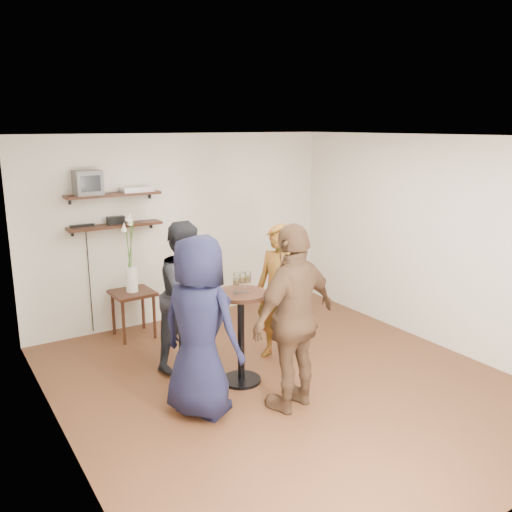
{
  "coord_description": "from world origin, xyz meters",
  "views": [
    {
      "loc": [
        -3.1,
        -4.38,
        2.71
      ],
      "look_at": [
        -0.11,
        0.4,
        1.34
      ],
      "focal_mm": 38.0,
      "sensor_mm": 36.0,
      "label": 1
    }
  ],
  "objects": [
    {
      "name": "wine_glass_bl",
      "position": [
        -0.39,
        0.33,
        1.15
      ],
      "size": [
        0.07,
        0.07,
        0.2
      ],
      "color": "silver",
      "rests_on": "drinks_table"
    },
    {
      "name": "wine_glass_fl",
      "position": [
        -0.44,
        0.25,
        1.14
      ],
      "size": [
        0.06,
        0.06,
        0.19
      ],
      "color": "silver",
      "rests_on": "drinks_table"
    },
    {
      "name": "wine_glass_br",
      "position": [
        -0.35,
        0.27,
        1.15
      ],
      "size": [
        0.07,
        0.07,
        0.21
      ],
      "color": "silver",
      "rests_on": "drinks_table"
    },
    {
      "name": "side_table",
      "position": [
        -0.91,
        2.13,
        0.51
      ],
      "size": [
        0.53,
        0.53,
        0.61
      ],
      "rotation": [
        0.0,
        0.0,
        0.04
      ],
      "color": "black",
      "rests_on": "room"
    },
    {
      "name": "radio",
      "position": [
        -0.99,
        2.38,
        1.52
      ],
      "size": [
        0.22,
        0.1,
        0.1
      ],
      "primitive_type": "cube",
      "color": "black",
      "rests_on": "shelf_lower"
    },
    {
      "name": "wine_glass_fr",
      "position": [
        -0.3,
        0.25,
        1.16
      ],
      "size": [
        0.07,
        0.07,
        0.22
      ],
      "color": "silver",
      "rests_on": "drinks_table"
    },
    {
      "name": "dvd_deck",
      "position": [
        -0.69,
        2.38,
        1.9
      ],
      "size": [
        0.4,
        0.24,
        0.06
      ],
      "primitive_type": "cube",
      "color": "silver",
      "rests_on": "shelf_upper"
    },
    {
      "name": "power_strip",
      "position": [
        -1.41,
        2.42,
        1.48
      ],
      "size": [
        0.3,
        0.05,
        0.03
      ],
      "primitive_type": "cube",
      "color": "black",
      "rests_on": "shelf_lower"
    },
    {
      "name": "shelf_lower",
      "position": [
        -1.0,
        2.38,
        1.45
      ],
      "size": [
        1.2,
        0.25,
        0.04
      ],
      "primitive_type": "cube",
      "color": "black",
      "rests_on": "room"
    },
    {
      "name": "vase_lilies",
      "position": [
        -0.91,
        2.13,
        0.95
      ],
      "size": [
        0.2,
        0.21,
        1.06
      ],
      "rotation": [
        0.0,
        0.0,
        0.04
      ],
      "color": "white",
      "rests_on": "side_table"
    },
    {
      "name": "person_plaid",
      "position": [
        0.31,
        0.57,
        0.81
      ],
      "size": [
        0.59,
        0.69,
        1.62
      ],
      "primitive_type": "imported",
      "rotation": [
        0.0,
        0.0,
        -1.16
      ],
      "color": "red",
      "rests_on": "room"
    },
    {
      "name": "person_dark",
      "position": [
        -0.67,
        0.95,
        0.85
      ],
      "size": [
        1.01,
        0.91,
        1.69
      ],
      "primitive_type": "imported",
      "rotation": [
        0.0,
        0.0,
        0.41
      ],
      "color": "black",
      "rests_on": "room"
    },
    {
      "name": "person_brown",
      "position": [
        -0.2,
        -0.45,
        0.92
      ],
      "size": [
        1.15,
        0.68,
        1.83
      ],
      "primitive_type": "imported",
      "rotation": [
        0.0,
        0.0,
        3.37
      ],
      "color": "#4E3421",
      "rests_on": "room"
    },
    {
      "name": "person_navy",
      "position": [
        -1.03,
        -0.08,
        0.87
      ],
      "size": [
        0.89,
        1.02,
        1.75
      ],
      "primitive_type": "imported",
      "rotation": [
        0.0,
        0.0,
        2.06
      ],
      "color": "black",
      "rests_on": "room"
    },
    {
      "name": "shelf_upper",
      "position": [
        -1.0,
        2.38,
        1.85
      ],
      "size": [
        1.2,
        0.25,
        0.04
      ],
      "primitive_type": "cube",
      "color": "black",
      "rests_on": "room"
    },
    {
      "name": "room",
      "position": [
        0.0,
        0.0,
        1.3
      ],
      "size": [
        4.58,
        5.08,
        2.68
      ],
      "color": "#452816",
      "rests_on": "ground"
    },
    {
      "name": "crt_monitor",
      "position": [
        -1.31,
        2.38,
        2.02
      ],
      "size": [
        0.32,
        0.3,
        0.3
      ],
      "primitive_type": "cube",
      "color": "#59595B",
      "rests_on": "shelf_upper"
    },
    {
      "name": "drinks_table",
      "position": [
        -0.37,
        0.27,
        0.65
      ],
      "size": [
        0.55,
        0.55,
        1.01
      ],
      "color": "black",
      "rests_on": "room"
    }
  ]
}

